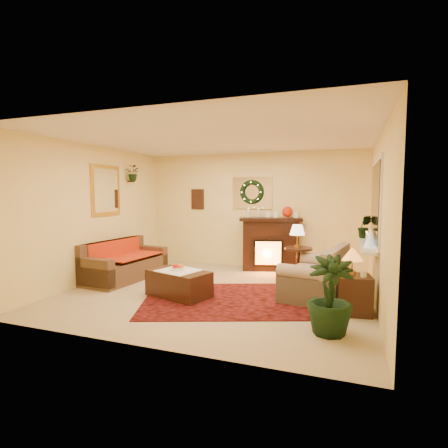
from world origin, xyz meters
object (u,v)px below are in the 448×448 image
(fireplace, at_px, (270,245))
(loveseat, at_px, (315,271))
(coffee_table, at_px, (179,284))
(side_table_round, at_px, (298,266))
(end_table_square, at_px, (354,295))
(sofa, at_px, (125,258))

(fireplace, distance_m, loveseat, 2.00)
(coffee_table, bearing_deg, fireplace, 85.98)
(side_table_round, height_order, end_table_square, side_table_round)
(sofa, xyz_separation_m, fireplace, (2.51, 1.77, 0.12))
(fireplace, bearing_deg, sofa, -160.81)
(fireplace, bearing_deg, coffee_table, -127.68)
(loveseat, distance_m, end_table_square, 0.93)
(loveseat, relative_size, side_table_round, 2.10)
(side_table_round, relative_size, end_table_square, 1.24)
(sofa, xyz_separation_m, end_table_square, (4.23, -0.58, -0.16))
(loveseat, relative_size, end_table_square, 2.61)
(fireplace, distance_m, side_table_round, 1.19)
(side_table_round, bearing_deg, coffee_table, -137.88)
(fireplace, height_order, loveseat, fireplace)
(sofa, xyz_separation_m, side_table_round, (3.25, 0.86, -0.10))
(end_table_square, bearing_deg, fireplace, 126.21)
(coffee_table, bearing_deg, end_table_square, 20.22)
(sofa, relative_size, loveseat, 1.25)
(side_table_round, relative_size, coffee_table, 0.66)
(fireplace, relative_size, side_table_round, 1.76)
(end_table_square, bearing_deg, side_table_round, 124.36)
(sofa, height_order, coffee_table, sofa)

